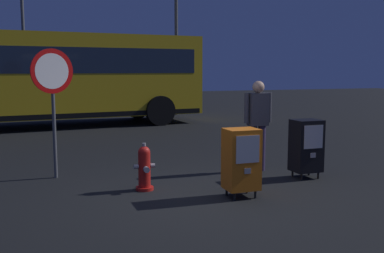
% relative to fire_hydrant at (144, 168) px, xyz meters
% --- Properties ---
extents(ground_plane, '(60.00, 60.00, 0.00)m').
position_rel_fire_hydrant_xyz_m(ground_plane, '(0.68, -0.68, -0.35)').
color(ground_plane, black).
extents(fire_hydrant, '(0.33, 0.32, 0.75)m').
position_rel_fire_hydrant_xyz_m(fire_hydrant, '(0.00, 0.00, 0.00)').
color(fire_hydrant, red).
rests_on(fire_hydrant, ground_plane).
extents(newspaper_box_primary, '(0.48, 0.42, 1.02)m').
position_rel_fire_hydrant_xyz_m(newspaper_box_primary, '(1.26, -0.85, 0.22)').
color(newspaper_box_primary, black).
rests_on(newspaper_box_primary, ground_plane).
extents(newspaper_box_secondary, '(0.48, 0.42, 1.02)m').
position_rel_fire_hydrant_xyz_m(newspaper_box_secondary, '(2.83, -0.16, 0.22)').
color(newspaper_box_secondary, black).
rests_on(newspaper_box_secondary, ground_plane).
extents(stop_sign, '(0.71, 0.31, 2.23)m').
position_rel_fire_hydrant_xyz_m(stop_sign, '(-1.27, 1.28, 1.25)').
color(stop_sign, '#4C4F54').
rests_on(stop_sign, ground_plane).
extents(pedestrian, '(0.55, 0.22, 1.67)m').
position_rel_fire_hydrant_xyz_m(pedestrian, '(2.30, 0.62, 0.60)').
color(pedestrian, '#382D51').
rests_on(pedestrian, ground_plane).
extents(bus_near, '(10.68, 3.52, 3.00)m').
position_rel_fire_hydrant_xyz_m(bus_near, '(-1.36, 8.68, 1.36)').
color(bus_near, gold).
rests_on(bus_near, ground_plane).
extents(street_light_far_left, '(0.32, 0.32, 7.89)m').
position_rel_fire_hydrant_xyz_m(street_light_far_left, '(4.03, 11.03, 4.17)').
color(street_light_far_left, '#4C4F54').
rests_on(street_light_far_left, ground_plane).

